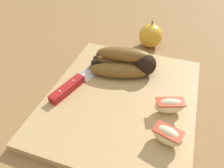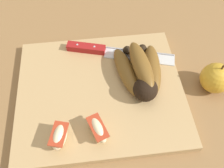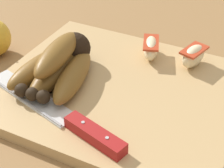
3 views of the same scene
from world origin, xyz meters
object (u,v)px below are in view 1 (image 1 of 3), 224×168
apple_wedge_near (170,104)px  whole_apple (151,36)px  banana_bunch (125,62)px  apple_wedge_middle (167,135)px  chefs_knife (81,78)px

apple_wedge_near → whole_apple: size_ratio=0.80×
banana_bunch → apple_wedge_middle: 0.23m
chefs_knife → whole_apple: (0.25, -0.12, 0.01)m
chefs_knife → apple_wedge_near: 0.22m
apple_wedge_middle → whole_apple: size_ratio=0.73×
whole_apple → apple_wedge_near: bearing=-161.1°
apple_wedge_near → apple_wedge_middle: (-0.08, -0.01, 0.00)m
chefs_knife → banana_bunch: bearing=-49.9°
chefs_knife → apple_wedge_middle: bearing=-116.5°
banana_bunch → chefs_knife: (-0.08, 0.09, -0.02)m
banana_bunch → chefs_knife: size_ratio=0.61×
banana_bunch → chefs_knife: banana_bunch is taller
apple_wedge_near → whole_apple: (0.28, 0.10, -0.00)m
chefs_knife → whole_apple: whole_apple is taller
whole_apple → apple_wedge_middle: bearing=-164.2°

